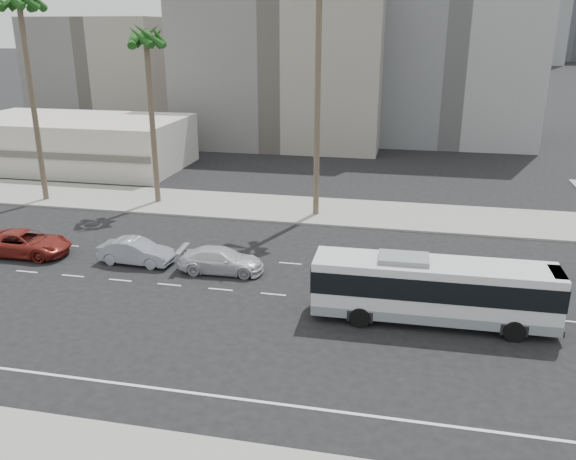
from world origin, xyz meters
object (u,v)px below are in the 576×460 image
(car_b, at_px, (136,252))
(car_c, at_px, (25,243))
(city_bus, at_px, (433,289))
(car_a, at_px, (221,260))
(palm_mid, at_px, (146,42))
(palm_far, at_px, (19,5))

(car_b, xyz_separation_m, car_c, (-7.50, -0.15, 0.03))
(city_bus, distance_m, car_a, 12.61)
(car_a, distance_m, car_b, 5.50)
(car_c, bearing_deg, city_bus, -100.28)
(car_a, xyz_separation_m, car_b, (-5.50, 0.19, 0.03))
(car_a, bearing_deg, city_bus, -110.38)
(car_b, height_order, palm_mid, palm_mid)
(car_a, relative_size, car_c, 0.88)
(city_bus, distance_m, car_b, 17.96)
(car_c, relative_size, palm_far, 0.34)
(city_bus, height_order, car_a, city_bus)
(city_bus, relative_size, palm_far, 0.69)
(car_c, height_order, palm_far, palm_far)
(palm_mid, height_order, palm_far, palm_far)
(city_bus, bearing_deg, palm_far, 153.03)
(car_a, height_order, palm_mid, palm_mid)
(car_b, bearing_deg, city_bus, -99.70)
(car_c, bearing_deg, palm_mid, -16.43)
(city_bus, relative_size, car_b, 2.52)
(palm_mid, xyz_separation_m, palm_far, (-9.42, -1.31, 2.62))
(car_a, height_order, car_c, car_c)
(city_bus, bearing_deg, palm_mid, 141.76)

